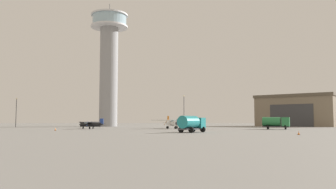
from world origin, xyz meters
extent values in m
plane|color=gray|center=(0.00, 0.00, 0.00)|extent=(400.00, 400.00, 0.00)
cylinder|color=gray|center=(-18.05, 61.20, 17.46)|extent=(6.28, 6.28, 34.91)
cylinder|color=silver|center=(-18.05, 61.20, 35.21)|extent=(12.95, 12.95, 0.60)
cylinder|color=#99B7C6|center=(-18.05, 61.20, 37.32)|extent=(11.92, 11.92, 3.62)
cylinder|color=silver|center=(-18.05, 61.20, 39.39)|extent=(12.95, 12.95, 0.50)
cylinder|color=#38383D|center=(-18.05, 61.20, 41.64)|extent=(0.16, 0.16, 4.00)
cube|color=#7A6B56|center=(48.99, 61.48, 5.00)|extent=(30.37, 28.88, 10.01)
cube|color=brown|center=(48.99, 61.48, 10.51)|extent=(31.22, 29.73, 1.00)
cube|color=#38383A|center=(43.84, 55.02, 3.75)|extent=(11.18, 8.96, 7.50)
cylinder|color=black|center=(-17.30, 27.99, 1.05)|extent=(5.46, 2.43, 1.07)
cone|color=#38383D|center=(-20.08, 28.74, 1.05)|extent=(0.94, 0.92, 0.75)
cube|color=#38383D|center=(-20.08, 28.74, 1.05)|extent=(0.07, 0.10, 1.63)
cube|color=black|center=(-17.54, 28.05, 1.67)|extent=(3.48, 8.63, 0.17)
cylinder|color=#2847A8|center=(-17.19, 29.38, 1.31)|extent=(0.29, 0.83, 1.17)
cylinder|color=#2847A8|center=(-17.90, 26.73, 1.31)|extent=(0.29, 0.83, 1.17)
cube|color=#99B7C6|center=(-18.29, 28.26, 1.34)|extent=(1.13, 1.07, 0.60)
cone|color=black|center=(-14.51, 27.24, 1.13)|extent=(1.37, 1.08, 0.80)
cube|color=#2847A8|center=(-14.51, 27.24, 1.82)|extent=(0.94, 0.35, 1.46)
cube|color=black|center=(-14.51, 27.24, 1.26)|extent=(1.42, 2.69, 0.09)
cylinder|color=black|center=(-19.29, 28.52, 0.26)|extent=(0.27, 0.53, 0.52)
cylinder|color=black|center=(-16.88, 28.86, 0.26)|extent=(0.27, 0.53, 0.52)
cylinder|color=black|center=(-17.38, 27.03, 0.26)|extent=(0.27, 0.53, 0.52)
cylinder|color=white|center=(2.98, 29.34, 1.34)|extent=(3.10, 6.98, 1.36)
cone|color=#38383D|center=(3.94, 25.78, 1.34)|extent=(1.18, 1.20, 0.95)
cube|color=#38383D|center=(3.94, 25.78, 1.34)|extent=(0.12, 0.09, 2.09)
cube|color=white|center=(3.06, 29.02, 2.13)|extent=(11.04, 4.45, 0.22)
cylinder|color=orange|center=(1.37, 28.57, 1.68)|extent=(1.07, 0.37, 1.49)
cylinder|color=orange|center=(4.76, 29.48, 1.68)|extent=(1.07, 0.37, 1.49)
cube|color=#99B7C6|center=(3.32, 28.07, 1.72)|extent=(1.37, 1.45, 0.77)
cone|color=white|center=(2.02, 32.91, 1.45)|extent=(1.39, 1.75, 1.02)
cube|color=orange|center=(2.02, 32.91, 2.33)|extent=(0.44, 1.20, 1.87)
cube|color=white|center=(2.02, 32.91, 1.62)|extent=(3.44, 1.81, 0.11)
cylinder|color=black|center=(3.66, 26.80, 0.33)|extent=(0.68, 0.35, 0.66)
cylinder|color=black|center=(1.75, 29.24, 0.33)|extent=(0.68, 0.35, 0.66)
cylinder|color=black|center=(4.09, 29.87, 0.33)|extent=(0.68, 0.35, 0.66)
cube|color=#38383D|center=(27.31, 23.16, 0.62)|extent=(6.29, 4.18, 0.24)
cube|color=#287A42|center=(29.30, 22.24, 1.78)|extent=(2.49, 2.75, 2.08)
cube|color=#99B7C6|center=(30.02, 21.91, 2.20)|extent=(0.87, 1.77, 1.04)
cylinder|color=#287A42|center=(26.40, 23.58, 1.81)|extent=(4.61, 3.65, 2.13)
cylinder|color=black|center=(29.67, 23.19, 0.50)|extent=(0.67, 1.02, 1.00)
cylinder|color=black|center=(28.82, 21.35, 0.50)|extent=(0.67, 1.02, 1.00)
cylinder|color=black|center=(26.07, 24.84, 0.50)|extent=(0.67, 1.02, 1.00)
cylinder|color=black|center=(25.22, 23.01, 0.50)|extent=(0.67, 1.02, 1.00)
cube|color=#38383D|center=(5.24, 2.92, 0.62)|extent=(5.08, 5.80, 0.24)
cube|color=teal|center=(6.54, 4.61, 1.66)|extent=(2.82, 2.71, 1.84)
cube|color=#99B7C6|center=(7.02, 5.21, 2.03)|extent=(1.58, 1.25, 0.92)
cylinder|color=teal|center=(4.64, 2.15, 1.83)|extent=(4.15, 4.46, 2.17)
cylinder|color=black|center=(5.70, 5.19, 0.50)|extent=(0.96, 0.83, 1.00)
cylinder|color=black|center=(7.32, 3.93, 0.50)|extent=(0.96, 0.83, 1.00)
cylinder|color=black|center=(3.33, 2.15, 0.50)|extent=(0.96, 0.83, 1.00)
cylinder|color=black|center=(4.96, 0.89, 0.50)|extent=(0.96, 0.83, 1.00)
cylinder|color=#38383D|center=(-45.00, 50.01, 4.34)|extent=(0.18, 0.18, 8.67)
sphere|color=#F9E5B2|center=(-45.00, 50.01, 8.89)|extent=(0.44, 0.44, 0.44)
cylinder|color=#38383D|center=(7.10, 44.36, 4.60)|extent=(0.18, 0.18, 9.21)
sphere|color=#F9E5B2|center=(7.10, 44.36, 9.43)|extent=(0.44, 0.44, 0.44)
cube|color=black|center=(-21.90, 14.74, 0.02)|extent=(0.36, 0.36, 0.04)
cone|color=orange|center=(-21.90, 14.74, 0.29)|extent=(0.30, 0.30, 0.51)
cylinder|color=white|center=(-21.90, 14.74, 0.32)|extent=(0.21, 0.21, 0.08)
cube|color=black|center=(19.92, -6.91, 0.02)|extent=(0.36, 0.36, 0.04)
cone|color=orange|center=(19.92, -6.91, 0.31)|extent=(0.30, 0.30, 0.53)
cylinder|color=white|center=(19.92, -6.91, 0.33)|extent=(0.21, 0.21, 0.08)
camera|label=1|loc=(-0.55, -55.04, 2.11)|focal=35.54mm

